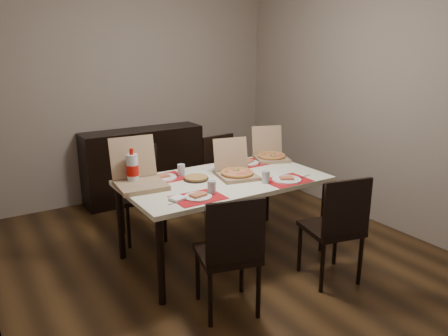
{
  "coord_description": "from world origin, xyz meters",
  "views": [
    {
      "loc": [
        -1.97,
        -3.25,
        1.94
      ],
      "look_at": [
        0.04,
        -0.07,
        0.85
      ],
      "focal_mm": 35.0,
      "sensor_mm": 36.0,
      "label": 1
    }
  ],
  "objects": [
    {
      "name": "faina_plate",
      "position": [
        -0.19,
        0.04,
        0.76
      ],
      "size": [
        0.23,
        0.23,
        0.03
      ],
      "color": "black",
      "rests_on": "dining_table"
    },
    {
      "name": "setting_far_right",
      "position": [
        0.46,
        0.22,
        0.77
      ],
      "size": [
        0.43,
        0.3,
        0.11
      ],
      "color": "#B50C13",
      "rests_on": "dining_table"
    },
    {
      "name": "pizza_box_left",
      "position": [
        -0.69,
        0.14,
        0.81
      ],
      "size": [
        0.43,
        0.47,
        0.4
      ],
      "color": "#917253",
      "rests_on": "dining_table"
    },
    {
      "name": "dip_bowl",
      "position": [
        0.11,
        0.13,
        0.76
      ],
      "size": [
        0.13,
        0.13,
        0.03
      ],
      "primitive_type": "imported",
      "rotation": [
        0.0,
        0.0,
        -0.11
      ],
      "color": "white",
      "rests_on": "dining_table"
    },
    {
      "name": "chair_near_right",
      "position": [
        0.55,
        -0.97,
        0.51
      ],
      "size": [
        0.5,
        0.5,
        0.93
      ],
      "color": "black",
      "rests_on": "ground"
    },
    {
      "name": "chair_far_left",
      "position": [
        -0.45,
        0.75,
        0.51
      ],
      "size": [
        0.49,
        0.49,
        0.93
      ],
      "color": "black",
      "rests_on": "ground"
    },
    {
      "name": "sideboard",
      "position": [
        0.0,
        1.78,
        0.45
      ],
      "size": [
        1.5,
        0.4,
        0.9
      ],
      "primitive_type": "cube",
      "color": "black",
      "rests_on": "ground"
    },
    {
      "name": "soda_bottle",
      "position": [
        -0.71,
        0.22,
        0.88
      ],
      "size": [
        0.11,
        0.11,
        0.32
      ],
      "color": "silver",
      "rests_on": "dining_table"
    },
    {
      "name": "setting_near_left",
      "position": [
        -0.39,
        -0.37,
        0.77
      ],
      "size": [
        0.47,
        0.3,
        0.11
      ],
      "color": "#B50C13",
      "rests_on": "dining_table"
    },
    {
      "name": "napkin_loose",
      "position": [
        0.05,
        -0.16,
        0.76
      ],
      "size": [
        0.15,
        0.15,
        0.02
      ],
      "primitive_type": "cube",
      "rotation": [
        0.0,
        0.0,
        1.16
      ],
      "color": "white",
      "rests_on": "dining_table"
    },
    {
      "name": "pizza_box_right",
      "position": [
        0.81,
        0.25,
        0.8
      ],
      "size": [
        0.43,
        0.45,
        0.33
      ],
      "color": "#917253",
      "rests_on": "dining_table"
    },
    {
      "name": "chair_far_right",
      "position": [
        0.55,
        0.73,
        0.51
      ],
      "size": [
        0.46,
        0.46,
        0.93
      ],
      "color": "black",
      "rests_on": "ground"
    },
    {
      "name": "setting_near_right",
      "position": [
        0.43,
        -0.4,
        0.77
      ],
      "size": [
        0.53,
        0.3,
        0.11
      ],
      "color": "#B50C13",
      "rests_on": "dining_table"
    },
    {
      "name": "chair_near_left",
      "position": [
        -0.43,
        -0.89,
        0.51
      ],
      "size": [
        0.51,
        0.51,
        0.93
      ],
      "color": "black",
      "rests_on": "ground"
    },
    {
      "name": "dining_table",
      "position": [
        0.04,
        -0.07,
        0.68
      ],
      "size": [
        1.8,
        1.0,
        0.75
      ],
      "color": "beige",
      "rests_on": "ground"
    },
    {
      "name": "ground",
      "position": [
        0.0,
        0.0,
        -0.01
      ],
      "size": [
        3.8,
        4.0,
        0.02
      ],
      "primitive_type": "cube",
      "color": "#402913",
      "rests_on": "ground"
    },
    {
      "name": "pizza_box_center",
      "position": [
        0.16,
        -0.08,
        0.8
      ],
      "size": [
        0.4,
        0.43,
        0.33
      ],
      "color": "#917253",
      "rests_on": "dining_table"
    },
    {
      "name": "setting_far_left",
      "position": [
        -0.41,
        0.23,
        0.77
      ],
      "size": [
        0.48,
        0.3,
        0.11
      ],
      "color": "#B50C13",
      "rests_on": "dining_table"
    },
    {
      "name": "room_walls",
      "position": [
        0.0,
        0.43,
        1.73
      ],
      "size": [
        3.84,
        4.02,
        2.62
      ],
      "color": "gray",
      "rests_on": "ground"
    }
  ]
}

